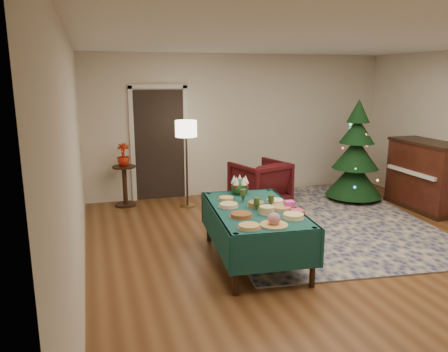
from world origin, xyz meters
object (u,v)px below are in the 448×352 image
object	(u,v)px
gift_box	(289,205)
floor_lamp	(186,134)
potted_plant	(124,160)
christmas_tree	(356,156)
side_table	(125,186)
buffet_table	(255,219)
piano	(425,176)
armchair	(260,181)

from	to	relation	value
gift_box	floor_lamp	world-z (taller)	floor_lamp
floor_lamp	potted_plant	bearing A→B (deg)	160.15
gift_box	potted_plant	size ratio (longest dim) A/B	0.28
gift_box	floor_lamp	bearing A→B (deg)	104.39
gift_box	christmas_tree	xyz separation A→B (m)	(2.39, 2.18, 0.11)
side_table	christmas_tree	xyz separation A→B (m)	(4.13, -0.89, 0.49)
gift_box	side_table	distance (m)	3.55
buffet_table	potted_plant	bearing A→B (deg)	114.36
floor_lamp	piano	xyz separation A→B (m)	(3.93, -1.35, -0.72)
armchair	side_table	bearing A→B (deg)	-32.70
armchair	side_table	distance (m)	2.42
armchair	buffet_table	bearing A→B (deg)	49.32
floor_lamp	christmas_tree	distance (m)	3.15
floor_lamp	christmas_tree	bearing A→B (deg)	-9.37
buffet_table	side_table	size ratio (longest dim) A/B	2.56
buffet_table	piano	bearing A→B (deg)	18.51
gift_box	armchair	size ratio (longest dim) A/B	0.13
buffet_table	christmas_tree	xyz separation A→B (m)	(2.80, 2.06, 0.29)
gift_box	christmas_tree	size ratio (longest dim) A/B	0.06
armchair	gift_box	bearing A→B (deg)	59.04
buffet_table	gift_box	xyz separation A→B (m)	(0.41, -0.12, 0.18)
christmas_tree	armchair	bearing A→B (deg)	172.30
floor_lamp	potted_plant	world-z (taller)	floor_lamp
gift_box	side_table	world-z (taller)	gift_box
christmas_tree	side_table	bearing A→B (deg)	167.87
floor_lamp	piano	world-z (taller)	floor_lamp
side_table	piano	world-z (taller)	piano
armchair	piano	bearing A→B (deg)	140.49
gift_box	armchair	world-z (taller)	armchair
gift_box	piano	distance (m)	3.51
floor_lamp	side_table	distance (m)	1.47
armchair	side_table	size ratio (longest dim) A/B	1.21
potted_plant	christmas_tree	size ratio (longest dim) A/B	0.21
floor_lamp	gift_box	bearing A→B (deg)	-75.61
armchair	potted_plant	xyz separation A→B (m)	(-2.34, 0.65, 0.40)
potted_plant	side_table	bearing A→B (deg)	0.00
floor_lamp	christmas_tree	xyz separation A→B (m)	(3.08, -0.51, -0.46)
buffet_table	gift_box	world-z (taller)	gift_box
side_table	floor_lamp	bearing A→B (deg)	-19.85
side_table	christmas_tree	distance (m)	4.25
buffet_table	side_table	bearing A→B (deg)	114.36
christmas_tree	piano	bearing A→B (deg)	-44.60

